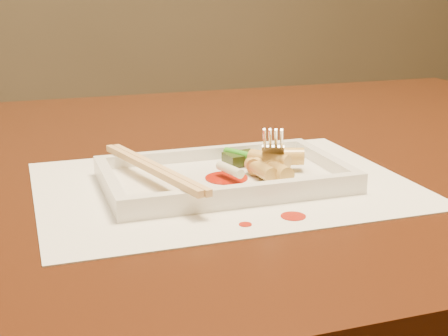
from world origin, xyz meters
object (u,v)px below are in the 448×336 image
object	(u,v)px
placemat	(224,184)
chopstick_a	(150,168)
plate_base	(224,180)
fork	(278,103)
table	(202,223)

from	to	relation	value
placemat	chopstick_a	bearing A→B (deg)	180.00
plate_base	fork	xyz separation A→B (m)	(0.07, 0.02, 0.08)
placemat	chopstick_a	world-z (taller)	chopstick_a
chopstick_a	fork	world-z (taller)	fork
chopstick_a	table	bearing A→B (deg)	55.43
plate_base	chopstick_a	distance (m)	0.08
placemat	plate_base	xyz separation A→B (m)	(0.00, 0.00, 0.00)
plate_base	chopstick_a	size ratio (longest dim) A/B	1.29
placemat	plate_base	distance (m)	0.00
table	chopstick_a	xyz separation A→B (m)	(-0.10, -0.15, 0.13)
plate_base	chopstick_a	world-z (taller)	chopstick_a
table	fork	bearing A→B (deg)	-67.74
placemat	chopstick_a	xyz separation A→B (m)	(-0.08, 0.00, 0.03)
placemat	fork	xyz separation A→B (m)	(0.07, 0.02, 0.08)
table	plate_base	world-z (taller)	plate_base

